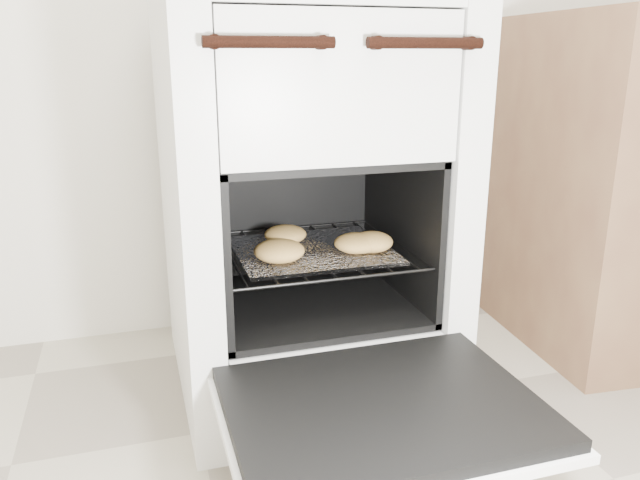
{
  "coord_description": "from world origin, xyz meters",
  "views": [
    {
      "loc": [
        -0.42,
        -0.03,
        0.7
      ],
      "look_at": [
        -0.08,
        1.07,
        0.36
      ],
      "focal_mm": 35.0,
      "sensor_mm": 36.0,
      "label": 1
    }
  ],
  "objects": [
    {
      "name": "baked_rolls",
      "position": [
        -0.07,
        1.09,
        0.35
      ],
      "size": [
        0.31,
        0.24,
        0.04
      ],
      "color": "tan",
      "rests_on": "foil_sheet"
    },
    {
      "name": "stove",
      "position": [
        -0.08,
        1.2,
        0.4
      ],
      "size": [
        0.54,
        0.6,
        0.83
      ],
      "color": "silver",
      "rests_on": "ground"
    },
    {
      "name": "oven_door",
      "position": [
        -0.08,
        0.74,
        0.18
      ],
      "size": [
        0.49,
        0.38,
        0.03
      ],
      "color": "black",
      "rests_on": "stove"
    },
    {
      "name": "foil_sheet",
      "position": [
        -0.08,
        1.12,
        0.32
      ],
      "size": [
        0.31,
        0.27,
        0.01
      ],
      "primitive_type": "cube",
      "color": "white",
      "rests_on": "oven_rack"
    },
    {
      "name": "oven_rack",
      "position": [
        -0.08,
        1.14,
        0.32
      ],
      "size": [
        0.39,
        0.38,
        0.01
      ],
      "color": "black",
      "rests_on": "stove"
    }
  ]
}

